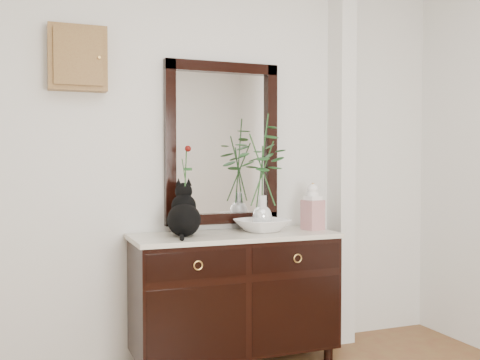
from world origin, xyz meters
name	(u,v)px	position (x,y,z in m)	size (l,w,h in m)	color
wall_back	(208,156)	(0.00, 1.98, 1.35)	(3.60, 0.04, 2.70)	silver
pilaster	(341,157)	(1.00, 1.90, 1.35)	(0.12, 0.20, 2.70)	silver
sideboard	(234,291)	(0.10, 1.73, 0.47)	(1.33, 0.52, 0.82)	black
wall_mirror	(222,143)	(0.10, 1.97, 1.44)	(0.80, 0.06, 1.10)	black
key_cabinet	(78,58)	(-0.85, 1.94, 1.95)	(0.35, 0.10, 0.40)	brown
cat	(184,209)	(-0.24, 1.73, 1.02)	(0.24, 0.29, 0.34)	black
lotus_bowl	(262,225)	(0.31, 1.76, 0.89)	(0.34, 0.34, 0.08)	white
vase_branches	(262,170)	(0.31, 1.76, 1.26)	(0.37, 0.37, 0.77)	silver
bud_vase_rose	(185,190)	(-0.22, 1.76, 1.14)	(0.07, 0.07, 0.58)	#326435
ginger_jar	(313,206)	(0.67, 1.72, 1.01)	(0.12, 0.12, 0.32)	silver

